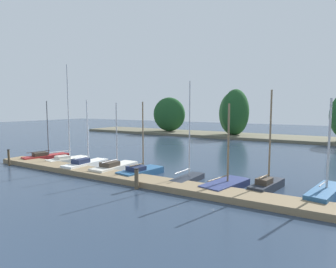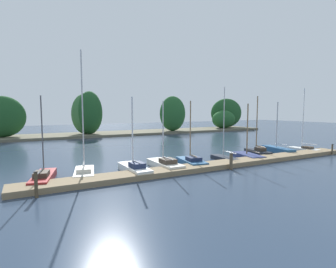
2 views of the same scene
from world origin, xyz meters
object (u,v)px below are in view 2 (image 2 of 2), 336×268
sailboat_2 (134,168)px  sailboat_8 (277,149)px  sailboat_5 (224,157)px  sailboat_7 (257,151)px  sailboat_4 (191,161)px  mooring_piling_1 (231,161)px  mooring_piling_2 (332,149)px  sailboat_9 (303,148)px  mooring_piling_0 (36,185)px  sailboat_0 (44,177)px  sailboat_1 (84,171)px  sailboat_6 (247,155)px  sailboat_3 (164,164)px

sailboat_2 → sailboat_8: bearing=-86.2°
sailboat_5 → sailboat_7: sailboat_5 is taller
sailboat_4 → mooring_piling_1: bearing=-139.7°
sailboat_4 → sailboat_5: sailboat_5 is taller
mooring_piling_1 → sailboat_4: bearing=121.1°
sailboat_7 → mooring_piling_2: size_ratio=5.31×
sailboat_8 → sailboat_9: sailboat_9 is taller
sailboat_4 → sailboat_5: bearing=-77.7°
sailboat_9 → mooring_piling_0: 25.79m
sailboat_7 → sailboat_9: bearing=-86.3°
sailboat_9 → sailboat_0: bearing=87.5°
sailboat_8 → sailboat_2: bearing=105.7°
sailboat_8 → mooring_piling_2: bearing=-124.7°
sailboat_1 → mooring_piling_2: (22.97, -3.25, 0.19)m
sailboat_6 → mooring_piling_2: 9.00m
sailboat_2 → sailboat_3: size_ratio=1.05×
sailboat_6 → sailboat_1: bearing=100.7°
sailboat_6 → mooring_piling_0: size_ratio=3.70×
sailboat_3 → sailboat_9: bearing=-89.2°
sailboat_0 → mooring_piling_2: 25.64m
mooring_piling_0 → mooring_piling_2: 25.98m
sailboat_8 → mooring_piling_1: size_ratio=4.30×
sailboat_4 → sailboat_6: sailboat_4 is taller
sailboat_2 → mooring_piling_1: bearing=-110.6°
sailboat_3 → sailboat_9: (16.81, 0.06, -0.01)m
sailboat_1 → sailboat_9: (22.61, -0.44, -0.04)m
mooring_piling_0 → sailboat_1: bearing=48.7°
sailboat_1 → mooring_piling_1: (9.91, -3.33, 0.26)m
sailboat_5 → sailboat_6: bearing=-91.3°
sailboat_2 → mooring_piling_0: size_ratio=3.95×
sailboat_4 → mooring_piling_1: 3.29m
sailboat_4 → mooring_piling_1: size_ratio=4.22×
sailboat_7 → mooring_piling_0: (-19.54, -3.73, 0.30)m
sailboat_1 → sailboat_9: bearing=-78.4°
sailboat_7 → mooring_piling_2: 7.36m
sailboat_0 → mooring_piling_1: bearing=-90.4°
sailboat_4 → sailboat_8: (11.25, 0.90, 0.04)m
sailboat_8 → sailboat_4: bearing=105.8°
sailboat_6 → mooring_piling_2: (8.58, -2.72, 0.27)m
sailboat_4 → sailboat_6: (6.17, 0.00, -0.03)m
sailboat_1 → sailboat_4: bearing=-80.9°
sailboat_1 → sailboat_0: bearing=109.4°
sailboat_1 → mooring_piling_1: 10.46m
sailboat_6 → sailboat_2: bearing=104.6°
sailboat_2 → sailboat_6: (11.19, 0.36, -0.08)m
sailboat_0 → sailboat_4: sailboat_0 is taller
sailboat_0 → sailboat_7: sailboat_7 is taller
sailboat_6 → sailboat_7: size_ratio=0.87×
sailboat_5 → mooring_piling_1: bearing=150.8°
mooring_piling_2 → mooring_piling_1: bearing=-179.6°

